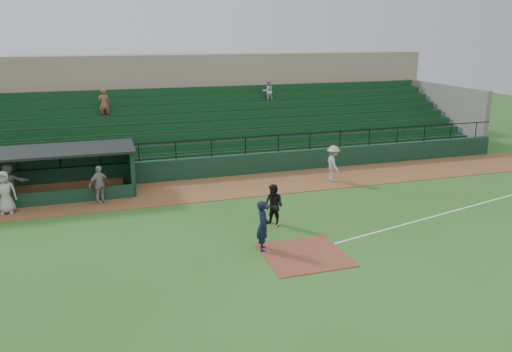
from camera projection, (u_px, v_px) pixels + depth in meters
name	position (u px, v px, depth m)	size (l,w,h in m)	color
ground	(294.00, 244.00, 19.43)	(90.00, 90.00, 0.00)	#285F1E
warning_track	(239.00, 186.00, 26.76)	(40.00, 4.00, 0.03)	brown
home_plate_dirt	(304.00, 254.00, 18.51)	(3.00, 3.00, 0.03)	brown
foul_line	(447.00, 213.00, 22.83)	(18.00, 0.09, 0.01)	white
stadium_structure	(206.00, 119.00, 33.88)	(38.00, 13.08, 6.40)	#10311F
dugout	(44.00, 169.00, 25.02)	(8.90, 3.20, 2.42)	#10311F
batter_at_plate	(263.00, 226.00, 18.66)	(1.11, 0.81, 1.96)	black
umpire	(274.00, 205.00, 21.06)	(0.89, 0.69, 1.82)	black
runner	(333.00, 164.00, 27.33)	(1.29, 0.74, 2.00)	#A5A19A
dugout_player_a	(99.00, 185.00, 23.80)	(1.09, 0.45, 1.86)	#9E9994
dugout_player_b	(5.00, 192.00, 22.45)	(0.96, 0.63, 1.97)	#ACA7A1
dugout_player_c	(9.00, 182.00, 23.99)	(1.84, 0.58, 1.98)	#9C9792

